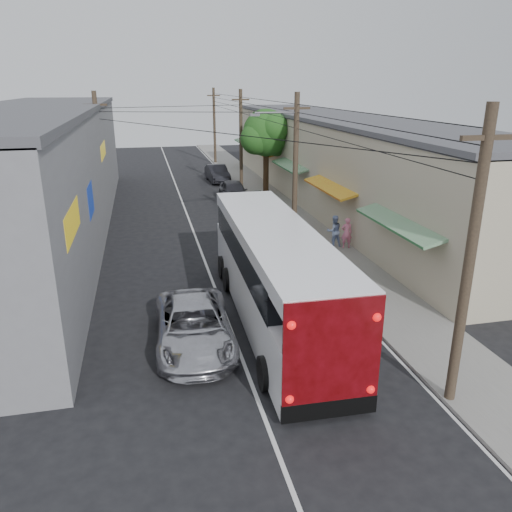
{
  "coord_description": "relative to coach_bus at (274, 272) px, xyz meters",
  "views": [
    {
      "loc": [
        -2.66,
        -12.35,
        8.38
      ],
      "look_at": [
        1.69,
        6.93,
        1.54
      ],
      "focal_mm": 35.0,
      "sensor_mm": 36.0,
      "label": 1
    }
  ],
  "objects": [
    {
      "name": "ground",
      "position": [
        -1.71,
        -4.1,
        -1.87
      ],
      "size": [
        120.0,
        120.0,
        0.0
      ],
      "primitive_type": "plane",
      "color": "black",
      "rests_on": "ground"
    },
    {
      "name": "sidewalk",
      "position": [
        4.79,
        15.9,
        -1.81
      ],
      "size": [
        3.0,
        80.0,
        0.12
      ],
      "primitive_type": "cube",
      "color": "slate",
      "rests_on": "ground"
    },
    {
      "name": "building_right",
      "position": [
        9.28,
        17.9,
        1.29
      ],
      "size": [
        7.09,
        40.0,
        6.25
      ],
      "color": "#B6AD90",
      "rests_on": "ground"
    },
    {
      "name": "building_left",
      "position": [
        -10.21,
        13.89,
        1.79
      ],
      "size": [
        7.2,
        36.0,
        7.25
      ],
      "color": "gray",
      "rests_on": "ground"
    },
    {
      "name": "utility_poles",
      "position": [
        1.41,
        16.22,
        2.26
      ],
      "size": [
        11.8,
        45.28,
        8.0
      ],
      "color": "#473828",
      "rests_on": "ground"
    },
    {
      "name": "street_tree",
      "position": [
        5.16,
        21.91,
        2.81
      ],
      "size": [
        4.4,
        4.0,
        6.6
      ],
      "color": "#3F2B19",
      "rests_on": "ground"
    },
    {
      "name": "coach_bus",
      "position": [
        0.0,
        0.0,
        0.0
      ],
      "size": [
        3.11,
        12.57,
        3.6
      ],
      "rotation": [
        0.0,
        0.0,
        -0.02
      ],
      "color": "white",
      "rests_on": "ground"
    },
    {
      "name": "jeepney",
      "position": [
        -3.11,
        -1.43,
        -1.12
      ],
      "size": [
        2.66,
        5.47,
        1.5
      ],
      "primitive_type": "imported",
      "rotation": [
        0.0,
        0.0,
        -0.03
      ],
      "color": "silver",
      "rests_on": "ground"
    },
    {
      "name": "parked_suv",
      "position": [
        2.89,
        13.9,
        -1.12
      ],
      "size": [
        2.78,
        5.38,
        1.49
      ],
      "primitive_type": "imported",
      "rotation": [
        0.0,
        0.0,
        0.14
      ],
      "color": "#95959D",
      "rests_on": "ground"
    },
    {
      "name": "parked_car_mid",
      "position": [
        2.09,
        19.7,
        -1.08
      ],
      "size": [
        1.93,
        4.63,
        1.57
      ],
      "primitive_type": "imported",
      "rotation": [
        0.0,
        0.0,
        -0.02
      ],
      "color": "#28282D",
      "rests_on": "ground"
    },
    {
      "name": "parked_car_far",
      "position": [
        2.09,
        28.0,
        -1.12
      ],
      "size": [
        1.82,
        4.59,
        1.49
      ],
      "primitive_type": "imported",
      "rotation": [
        0.0,
        0.0,
        0.05
      ],
      "color": "black",
      "rests_on": "ground"
    },
    {
      "name": "pedestrian_near",
      "position": [
        5.85,
        7.12,
        -0.93
      ],
      "size": [
        0.65,
        0.47,
        1.63
      ],
      "primitive_type": "imported",
      "rotation": [
        0.0,
        0.0,
        3.0
      ],
      "color": "pink",
      "rests_on": "sidewalk"
    },
    {
      "name": "pedestrian_far",
      "position": [
        5.3,
        7.51,
        -0.9
      ],
      "size": [
        0.87,
        0.7,
        1.7
      ],
      "primitive_type": "imported",
      "rotation": [
        0.0,
        0.0,
        3.21
      ],
      "color": "#9AB0E1",
      "rests_on": "sidewalk"
    }
  ]
}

